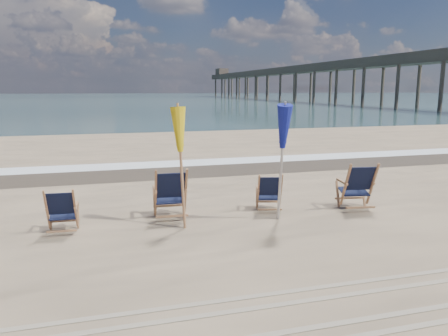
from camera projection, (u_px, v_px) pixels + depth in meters
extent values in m
plane|color=#355559|center=(108.00, 98.00, 129.11)|extent=(400.00, 400.00, 0.00)
cube|color=silver|center=(178.00, 163.00, 15.86)|extent=(200.00, 1.40, 0.01)
cube|color=#42362A|center=(186.00, 171.00, 14.45)|extent=(200.00, 2.60, 0.00)
cylinder|color=#A5714A|center=(182.00, 169.00, 8.39)|extent=(0.06, 0.06, 2.33)
cone|color=yellow|center=(181.00, 133.00, 8.26)|extent=(0.30, 0.30, 0.85)
cylinder|color=#A5A5AD|center=(281.00, 164.00, 8.67)|extent=(0.06, 0.06, 2.41)
cone|color=navy|center=(282.00, 127.00, 8.54)|extent=(0.30, 0.30, 0.85)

